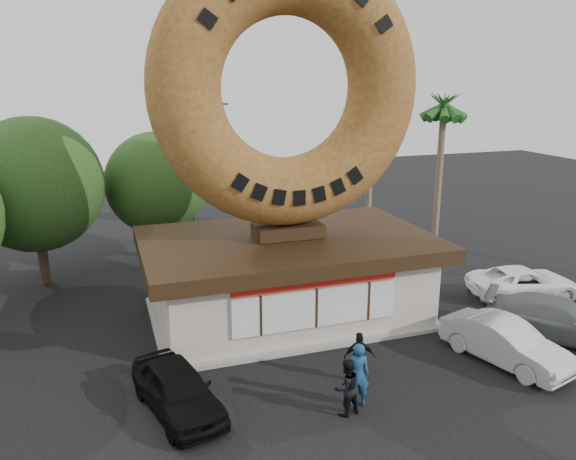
{
  "coord_description": "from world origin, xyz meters",
  "views": [
    {
      "loc": [
        -6.69,
        -13.78,
        9.35
      ],
      "look_at": [
        -0.67,
        4.0,
        4.14
      ],
      "focal_mm": 35.0,
      "sensor_mm": 36.0,
      "label": 1
    }
  ],
  "objects_px": {
    "donut_shop": "(288,274)",
    "car_silver": "(505,342)",
    "person_center": "(346,387)",
    "car_white": "(524,282)",
    "street_lamp": "(195,169)",
    "giant_donut": "(288,89)",
    "car_black": "(177,389)",
    "person_right": "(359,357)",
    "car_grey": "(558,319)",
    "person_left": "(357,375)"
  },
  "relations": [
    {
      "from": "car_silver",
      "to": "car_white",
      "type": "bearing_deg",
      "value": 27.81
    },
    {
      "from": "car_grey",
      "to": "car_white",
      "type": "height_order",
      "value": "car_grey"
    },
    {
      "from": "street_lamp",
      "to": "car_white",
      "type": "bearing_deg",
      "value": -43.28
    },
    {
      "from": "car_silver",
      "to": "car_white",
      "type": "relative_size",
      "value": 0.93
    },
    {
      "from": "person_left",
      "to": "person_right",
      "type": "relative_size",
      "value": 1.19
    },
    {
      "from": "street_lamp",
      "to": "car_white",
      "type": "distance_m",
      "value": 17.15
    },
    {
      "from": "person_right",
      "to": "car_black",
      "type": "height_order",
      "value": "person_right"
    },
    {
      "from": "donut_shop",
      "to": "car_silver",
      "type": "relative_size",
      "value": 2.54
    },
    {
      "from": "person_right",
      "to": "car_white",
      "type": "relative_size",
      "value": 0.35
    },
    {
      "from": "donut_shop",
      "to": "street_lamp",
      "type": "distance_m",
      "value": 10.54
    },
    {
      "from": "person_right",
      "to": "car_white",
      "type": "bearing_deg",
      "value": -139.94
    },
    {
      "from": "car_white",
      "to": "car_silver",
      "type": "bearing_deg",
      "value": 145.27
    },
    {
      "from": "street_lamp",
      "to": "car_white",
      "type": "relative_size",
      "value": 1.68
    },
    {
      "from": "donut_shop",
      "to": "car_black",
      "type": "relative_size",
      "value": 2.73
    },
    {
      "from": "car_grey",
      "to": "car_black",
      "type": "bearing_deg",
      "value": 136.61
    },
    {
      "from": "person_center",
      "to": "car_silver",
      "type": "height_order",
      "value": "person_center"
    },
    {
      "from": "car_silver",
      "to": "car_white",
      "type": "xyz_separation_m",
      "value": [
        4.66,
        4.5,
        -0.07
      ]
    },
    {
      "from": "person_center",
      "to": "car_silver",
      "type": "bearing_deg",
      "value": 176.27
    },
    {
      "from": "car_grey",
      "to": "person_left",
      "type": "bearing_deg",
      "value": 145.85
    },
    {
      "from": "person_left",
      "to": "car_silver",
      "type": "distance_m",
      "value": 5.85
    },
    {
      "from": "person_center",
      "to": "person_right",
      "type": "relative_size",
      "value": 1.02
    },
    {
      "from": "car_black",
      "to": "car_grey",
      "type": "relative_size",
      "value": 0.81
    },
    {
      "from": "giant_donut",
      "to": "car_grey",
      "type": "xyz_separation_m",
      "value": [
        8.7,
        -5.1,
        -8.12
      ]
    },
    {
      "from": "giant_donut",
      "to": "person_right",
      "type": "height_order",
      "value": "giant_donut"
    },
    {
      "from": "car_grey",
      "to": "person_center",
      "type": "bearing_deg",
      "value": 147.23
    },
    {
      "from": "street_lamp",
      "to": "giant_donut",
      "type": "bearing_deg",
      "value": -79.49
    },
    {
      "from": "car_black",
      "to": "car_white",
      "type": "xyz_separation_m",
      "value": [
        15.45,
        3.86,
        -0.04
      ]
    },
    {
      "from": "person_left",
      "to": "car_white",
      "type": "distance_m",
      "value": 11.69
    },
    {
      "from": "donut_shop",
      "to": "giant_donut",
      "type": "distance_m",
      "value": 7.1
    },
    {
      "from": "person_right",
      "to": "car_silver",
      "type": "xyz_separation_m",
      "value": [
        5.16,
        -0.47,
        -0.1
      ]
    },
    {
      "from": "person_left",
      "to": "donut_shop",
      "type": "bearing_deg",
      "value": -76.7
    },
    {
      "from": "street_lamp",
      "to": "person_right",
      "type": "xyz_separation_m",
      "value": [
        2.36,
        -15.5,
        -3.66
      ]
    },
    {
      "from": "person_left",
      "to": "car_grey",
      "type": "height_order",
      "value": "person_left"
    },
    {
      "from": "giant_donut",
      "to": "car_grey",
      "type": "distance_m",
      "value": 12.95
    },
    {
      "from": "donut_shop",
      "to": "person_right",
      "type": "distance_m",
      "value": 5.59
    },
    {
      "from": "giant_donut",
      "to": "person_left",
      "type": "bearing_deg",
      "value": -91.2
    },
    {
      "from": "person_center",
      "to": "person_right",
      "type": "height_order",
      "value": "person_center"
    },
    {
      "from": "street_lamp",
      "to": "person_right",
      "type": "bearing_deg",
      "value": -81.35
    },
    {
      "from": "car_white",
      "to": "person_right",
      "type": "bearing_deg",
      "value": 123.6
    },
    {
      "from": "person_right",
      "to": "car_grey",
      "type": "distance_m",
      "value": 8.21
    },
    {
      "from": "street_lamp",
      "to": "car_grey",
      "type": "distance_m",
      "value": 18.8
    },
    {
      "from": "person_center",
      "to": "car_black",
      "type": "distance_m",
      "value": 4.81
    },
    {
      "from": "person_right",
      "to": "person_left",
      "type": "bearing_deg",
      "value": 79.31
    },
    {
      "from": "person_right",
      "to": "car_silver",
      "type": "distance_m",
      "value": 5.18
    },
    {
      "from": "giant_donut",
      "to": "person_left",
      "type": "height_order",
      "value": "giant_donut"
    },
    {
      "from": "car_silver",
      "to": "car_white",
      "type": "distance_m",
      "value": 6.48
    },
    {
      "from": "giant_donut",
      "to": "person_left",
      "type": "distance_m",
      "value": 10.34
    },
    {
      "from": "car_black",
      "to": "car_grey",
      "type": "distance_m",
      "value": 13.83
    },
    {
      "from": "giant_donut",
      "to": "street_lamp",
      "type": "height_order",
      "value": "giant_donut"
    },
    {
      "from": "car_black",
      "to": "car_silver",
      "type": "height_order",
      "value": "car_silver"
    }
  ]
}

